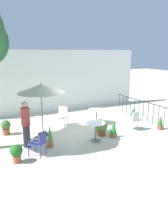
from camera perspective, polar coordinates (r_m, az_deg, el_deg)
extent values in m
plane|color=beige|center=(10.06, 1.19, -5.16)|extent=(60.00, 60.00, 0.00)
cube|color=white|center=(13.59, -7.46, 7.75)|extent=(10.88, 0.30, 3.58)
cube|color=black|center=(11.69, 16.06, 2.20)|extent=(0.03, 5.34, 0.03)
cylinder|color=black|center=(11.07, 19.58, -1.45)|extent=(0.02, 0.02, 1.00)
cylinder|color=black|center=(11.31, 18.30, -1.00)|extent=(0.02, 0.02, 1.00)
cylinder|color=black|center=(11.55, 17.07, -0.58)|extent=(0.02, 0.02, 1.00)
cylinder|color=black|center=(11.80, 15.89, -0.17)|extent=(0.02, 0.02, 1.00)
cylinder|color=black|center=(12.06, 14.76, 0.22)|extent=(0.02, 0.02, 1.00)
cylinder|color=black|center=(12.32, 13.68, 0.60)|extent=(0.02, 0.02, 1.00)
cylinder|color=black|center=(12.58, 12.65, 0.96)|extent=(0.02, 0.02, 1.00)
cylinder|color=black|center=(12.85, 11.66, 1.31)|extent=(0.02, 0.02, 1.00)
cylinder|color=black|center=(13.12, 10.70, 1.64)|extent=(0.02, 0.02, 1.00)
cylinder|color=black|center=(13.40, 9.79, 1.95)|extent=(0.02, 0.02, 1.00)
cylinder|color=black|center=(13.68, 8.92, 2.25)|extent=(0.02, 0.02, 1.00)
cylinder|color=#2D2D2D|center=(9.89, -10.27, -5.53)|extent=(0.44, 0.44, 0.08)
cylinder|color=slate|center=(9.58, -10.56, 0.40)|extent=(0.04, 0.04, 2.19)
cone|color=beige|center=(9.39, -10.83, 5.84)|extent=(1.94, 1.94, 0.35)
sphere|color=slate|center=(9.36, -10.89, 7.09)|extent=(0.06, 0.06, 0.06)
cylinder|color=white|center=(11.08, 3.20, 0.55)|extent=(0.82, 0.82, 0.02)
cylinder|color=slate|center=(11.17, 3.17, -1.25)|extent=(0.06, 0.06, 0.70)
cylinder|color=slate|center=(11.27, 3.15, -2.88)|extent=(0.45, 0.45, 0.03)
cylinder|color=white|center=(8.89, 2.96, -2.80)|extent=(0.76, 0.76, 0.02)
cylinder|color=slate|center=(9.01, 2.93, -5.11)|extent=(0.06, 0.06, 0.74)
cylinder|color=slate|center=(9.14, 2.90, -7.20)|extent=(0.42, 0.42, 0.03)
cube|color=silver|center=(10.55, 11.90, -2.10)|extent=(0.59, 0.56, 0.04)
cube|color=silver|center=(10.39, 12.87, -1.11)|extent=(0.43, 0.19, 0.42)
cube|color=silver|center=(10.69, 12.55, -1.24)|extent=(0.17, 0.38, 0.03)
cube|color=silver|center=(10.34, 11.29, -1.72)|extent=(0.17, 0.38, 0.03)
cylinder|color=silver|center=(10.89, 11.57, -2.77)|extent=(0.04, 0.04, 0.41)
cylinder|color=silver|center=(10.54, 10.29, -3.30)|extent=(0.04, 0.04, 0.41)
cylinder|color=silver|center=(10.70, 13.35, -3.20)|extent=(0.04, 0.04, 0.41)
cylinder|color=silver|center=(10.34, 12.11, -3.75)|extent=(0.04, 0.04, 0.41)
cube|color=white|center=(10.82, -5.72, -1.23)|extent=(0.65, 0.65, 0.04)
cube|color=white|center=(10.92, -5.30, 0.26)|extent=(0.34, 0.37, 0.45)
cube|color=white|center=(10.88, -6.79, -0.50)|extent=(0.31, 0.29, 0.03)
cube|color=white|center=(10.69, -4.65, -0.73)|extent=(0.31, 0.29, 0.03)
cylinder|color=white|center=(10.82, -7.22, -2.60)|extent=(0.04, 0.04, 0.44)
cylinder|color=white|center=(10.62, -5.06, -2.87)|extent=(0.04, 0.04, 0.44)
cylinder|color=white|center=(11.15, -6.28, -2.04)|extent=(0.04, 0.04, 0.44)
cylinder|color=white|center=(10.96, -4.17, -2.29)|extent=(0.04, 0.04, 0.44)
cube|color=#373E95|center=(7.96, -11.75, -7.71)|extent=(0.67, 0.67, 0.04)
cube|color=#373E95|center=(7.77, -10.42, -6.47)|extent=(0.34, 0.34, 0.40)
cube|color=#373E95|center=(8.08, -11.04, -6.40)|extent=(0.33, 0.34, 0.03)
cube|color=#373E95|center=(7.75, -12.59, -7.44)|extent=(0.33, 0.34, 0.03)
cylinder|color=#373E95|center=(8.32, -12.27, -8.41)|extent=(0.04, 0.04, 0.41)
cylinder|color=#373E95|center=(8.00, -13.85, -9.50)|extent=(0.04, 0.04, 0.41)
cylinder|color=#373E95|center=(8.11, -9.52, -8.89)|extent=(0.04, 0.04, 0.41)
cylinder|color=#373E95|center=(7.78, -11.02, -10.05)|extent=(0.04, 0.04, 0.41)
cylinder|color=#AE6338|center=(10.18, 4.08, -4.48)|extent=(0.36, 0.36, 0.16)
cylinder|color=#382819|center=(10.15, 4.09, -4.10)|extent=(0.32, 0.32, 0.02)
sphere|color=#286D26|center=(10.09, 4.11, -3.01)|extent=(0.46, 0.46, 0.46)
cylinder|color=#9C502C|center=(9.71, 4.44, -5.30)|extent=(0.32, 0.32, 0.21)
cylinder|color=#382819|center=(9.68, 4.45, -4.77)|extent=(0.28, 0.28, 0.02)
sphere|color=#548936|center=(9.60, 4.48, -3.50)|extent=(0.51, 0.51, 0.51)
cylinder|color=#AF633F|center=(9.58, 7.37, -5.81)|extent=(0.29, 0.29, 0.16)
cylinder|color=#382819|center=(9.56, 7.39, -5.41)|extent=(0.25, 0.25, 0.02)
cone|color=#318A34|center=(9.46, 7.45, -3.68)|extent=(0.30, 0.30, 0.59)
cylinder|color=brown|center=(10.99, 18.60, -3.73)|extent=(0.26, 0.26, 0.18)
cylinder|color=#382819|center=(10.97, 18.63, -3.34)|extent=(0.22, 0.22, 0.02)
cone|color=#306222|center=(10.89, 18.75, -2.04)|extent=(0.23, 0.23, 0.50)
cylinder|color=#A6533A|center=(7.72, -16.56, -11.30)|extent=(0.26, 0.26, 0.24)
cylinder|color=#382819|center=(7.68, -16.62, -10.55)|extent=(0.23, 0.23, 0.02)
sphere|color=#1F5D1F|center=(7.60, -16.72, -9.33)|extent=(0.40, 0.40, 0.40)
cylinder|color=#A35434|center=(10.31, -19.05, -4.73)|extent=(0.31, 0.31, 0.26)
cylinder|color=#382819|center=(10.27, -19.10, -4.09)|extent=(0.27, 0.27, 0.02)
sphere|color=#457038|center=(10.22, -19.19, -3.10)|extent=(0.42, 0.42, 0.42)
cylinder|color=brown|center=(12.02, 12.26, -1.49)|extent=(0.26, 0.26, 0.26)
cylinder|color=#382819|center=(11.98, 12.29, -0.94)|extent=(0.23, 0.23, 0.02)
cone|color=#2C7124|center=(11.93, 12.35, 0.06)|extent=(0.30, 0.30, 0.41)
cylinder|color=#AE6539|center=(8.64, -8.51, -7.91)|extent=(0.23, 0.23, 0.25)
cylinder|color=#382819|center=(8.59, -8.54, -7.20)|extent=(0.20, 0.20, 0.02)
cone|color=#539140|center=(8.48, -8.63, -5.23)|extent=(0.21, 0.21, 0.61)
cylinder|color=#33333D|center=(8.69, -14.26, -5.95)|extent=(0.26, 0.26, 0.85)
cylinder|color=#B23F35|center=(8.46, -14.59, -1.13)|extent=(0.40, 0.40, 0.67)
sphere|color=tan|center=(8.35, -14.79, 1.84)|extent=(0.23, 0.23, 0.23)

